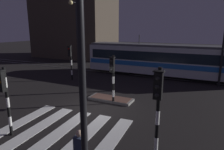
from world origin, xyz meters
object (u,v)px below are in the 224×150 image
traffic_light_corner_far_left (70,57)px  street_lamp_trackside_left (76,29)px  traffic_light_corner_near_right (158,103)px  traffic_light_median_centre (113,72)px  tram (160,59)px  street_lamp_near_kerb (75,40)px  traffic_light_kerb_mid_left (5,92)px

traffic_light_corner_far_left → street_lamp_trackside_left: street_lamp_trackside_left is taller
traffic_light_corner_near_right → traffic_light_median_centre: traffic_light_corner_near_right is taller
traffic_light_corner_far_left → traffic_light_corner_near_right: 13.42m
street_lamp_trackside_left → traffic_light_corner_far_left: bearing=-64.3°
street_lamp_trackside_left → tram: street_lamp_trackside_left is taller
traffic_light_corner_far_left → street_lamp_trackside_left: bearing=115.7°
street_lamp_near_kerb → street_lamp_trackside_left: size_ratio=0.95×
traffic_light_corner_near_right → tram: tram is taller
street_lamp_near_kerb → traffic_light_median_centre: bearing=109.5°
traffic_light_corner_near_right → street_lamp_near_kerb: bearing=-116.9°
traffic_light_corner_near_right → traffic_light_median_centre: size_ratio=1.12×
traffic_light_kerb_mid_left → street_lamp_near_kerb: 5.91m
traffic_light_kerb_mid_left → traffic_light_corner_far_left: bearing=111.5°
traffic_light_kerb_mid_left → traffic_light_median_centre: (2.49, 5.66, -0.01)m
traffic_light_kerb_mid_left → street_lamp_trackside_left: street_lamp_trackside_left is taller
traffic_light_corner_far_left → traffic_light_corner_near_right: traffic_light_corner_near_right is taller
tram → traffic_light_median_centre: bearing=-95.7°
traffic_light_corner_near_right → street_lamp_trackside_left: street_lamp_trackside_left is taller
street_lamp_near_kerb → tram: street_lamp_near_kerb is taller
street_lamp_near_kerb → street_lamp_trackside_left: (-10.30, 14.27, 0.22)m
traffic_light_corner_far_left → tram: (7.18, 5.17, -0.44)m
traffic_light_corner_far_left → tram: size_ratio=0.22×
traffic_light_kerb_mid_left → street_lamp_near_kerb: (5.10, -1.72, 2.43)m
traffic_light_corner_far_left → traffic_light_corner_near_right: (10.24, -8.67, 0.16)m
street_lamp_near_kerb → tram: bearing=95.9°
street_lamp_trackside_left → traffic_light_median_centre: bearing=-41.8°
traffic_light_kerb_mid_left → traffic_light_median_centre: 6.19m
traffic_light_median_centre → tram: (0.90, 9.12, -0.35)m
traffic_light_corner_near_right → traffic_light_kerb_mid_left: traffic_light_corner_near_right is taller
tram → traffic_light_kerb_mid_left: bearing=-102.9°
traffic_light_corner_far_left → street_lamp_trackside_left: 4.14m
traffic_light_corner_near_right → traffic_light_median_centre: 6.17m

